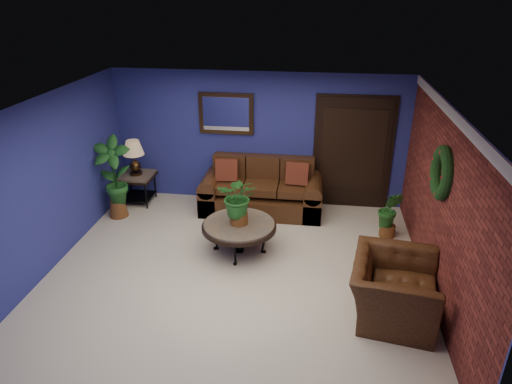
# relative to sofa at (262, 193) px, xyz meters

# --- Properties ---
(floor) EXTENTS (5.50, 5.50, 0.00)m
(floor) POSITION_rel_sofa_xyz_m (-0.13, -2.08, -0.33)
(floor) COLOR beige
(floor) RESTS_ON ground
(wall_back) EXTENTS (5.50, 0.04, 2.50)m
(wall_back) POSITION_rel_sofa_xyz_m (-0.13, 0.42, 0.92)
(wall_back) COLOR navy
(wall_back) RESTS_ON ground
(wall_left) EXTENTS (0.04, 5.00, 2.50)m
(wall_left) POSITION_rel_sofa_xyz_m (-2.88, -2.08, 0.92)
(wall_left) COLOR navy
(wall_left) RESTS_ON ground
(wall_right_brick) EXTENTS (0.04, 5.00, 2.50)m
(wall_right_brick) POSITION_rel_sofa_xyz_m (2.62, -2.08, 0.92)
(wall_right_brick) COLOR maroon
(wall_right_brick) RESTS_ON ground
(ceiling) EXTENTS (5.50, 5.00, 0.02)m
(ceiling) POSITION_rel_sofa_xyz_m (-0.13, -2.08, 2.17)
(ceiling) COLOR silver
(ceiling) RESTS_ON wall_back
(crown_molding) EXTENTS (0.03, 5.00, 0.14)m
(crown_molding) POSITION_rel_sofa_xyz_m (2.59, -2.08, 2.10)
(crown_molding) COLOR white
(crown_molding) RESTS_ON wall_right_brick
(wall_mirror) EXTENTS (1.02, 0.06, 0.77)m
(wall_mirror) POSITION_rel_sofa_xyz_m (-0.73, 0.38, 1.39)
(wall_mirror) COLOR #412B15
(wall_mirror) RESTS_ON wall_back
(closet_door) EXTENTS (1.44, 0.06, 2.18)m
(closet_door) POSITION_rel_sofa_xyz_m (1.62, 0.39, 0.72)
(closet_door) COLOR black
(closet_door) RESTS_ON wall_back
(wreath) EXTENTS (0.16, 0.72, 0.72)m
(wreath) POSITION_rel_sofa_xyz_m (2.56, -2.03, 1.37)
(wreath) COLOR black
(wreath) RESTS_ON wall_right_brick
(sofa) EXTENTS (2.22, 0.96, 1.00)m
(sofa) POSITION_rel_sofa_xyz_m (0.00, 0.00, 0.00)
(sofa) COLOR #4C2D15
(sofa) RESTS_ON ground
(coffee_table) EXTENTS (1.17, 1.17, 0.50)m
(coffee_table) POSITION_rel_sofa_xyz_m (-0.17, -1.55, 0.12)
(coffee_table) COLOR #4D4844
(coffee_table) RESTS_ON ground
(end_table) EXTENTS (0.64, 0.64, 0.59)m
(end_table) POSITION_rel_sofa_xyz_m (-2.43, -0.03, 0.12)
(end_table) COLOR #4D4844
(end_table) RESTS_ON ground
(table_lamp) EXTENTS (0.39, 0.39, 0.65)m
(table_lamp) POSITION_rel_sofa_xyz_m (-2.43, -0.03, 0.68)
(table_lamp) COLOR #412B15
(table_lamp) RESTS_ON end_table
(side_chair) EXTENTS (0.51, 0.51, 1.01)m
(side_chair) POSITION_rel_sofa_xyz_m (0.47, 0.04, 0.24)
(side_chair) COLOR brown
(side_chair) RESTS_ON ground
(armchair) EXTENTS (1.23, 1.35, 0.78)m
(armchair) POSITION_rel_sofa_xyz_m (2.02, -2.79, 0.06)
(armchair) COLOR #4C2D15
(armchair) RESTS_ON ground
(coffee_plant) EXTENTS (0.61, 0.53, 0.79)m
(coffee_plant) POSITION_rel_sofa_xyz_m (-0.17, -1.55, 0.61)
(coffee_plant) COLOR brown
(coffee_plant) RESTS_ON coffee_table
(floor_plant) EXTENTS (0.43, 0.37, 0.84)m
(floor_plant) POSITION_rel_sofa_xyz_m (2.22, -0.73, 0.11)
(floor_plant) COLOR brown
(floor_plant) RESTS_ON ground
(tall_plant) EXTENTS (0.71, 0.53, 1.51)m
(tall_plant) POSITION_rel_sofa_xyz_m (-2.58, -0.65, 0.49)
(tall_plant) COLOR brown
(tall_plant) RESTS_ON ground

